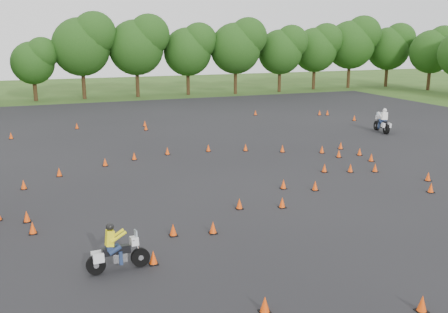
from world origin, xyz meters
TOP-DOWN VIEW (x-y plane):
  - ground at (0.00, 0.00)m, footprint 140.00×140.00m
  - asphalt_pad at (0.00, 6.00)m, footprint 62.00×62.00m
  - treeline at (1.56, 34.35)m, footprint 87.11×32.71m
  - traffic_cones at (-0.09, 5.63)m, footprint 36.82×32.97m
  - rider_yellow at (-6.76, -4.49)m, footprint 2.03×0.71m
  - rider_white at (15.81, 11.72)m, footprint 1.25×2.48m

SIDE VIEW (x-z plane):
  - ground at x=0.00m, z-range 0.00..0.00m
  - asphalt_pad at x=0.00m, z-range 0.01..0.01m
  - traffic_cones at x=-0.09m, z-range 0.01..0.46m
  - rider_yellow at x=-6.76m, z-range 0.00..1.55m
  - rider_white at x=15.81m, z-range 0.00..1.84m
  - treeline at x=1.56m, z-range -0.53..9.78m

